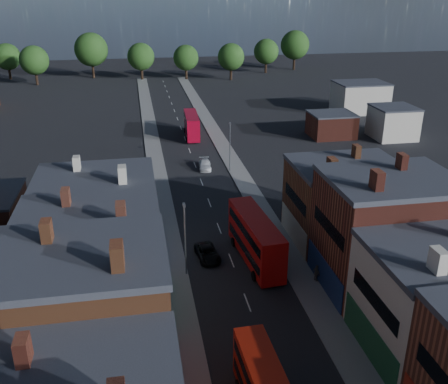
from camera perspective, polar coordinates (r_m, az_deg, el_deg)
name	(u,v)px	position (r m, az deg, el deg)	size (l,w,h in m)	color
pavement_west	(162,200)	(70.74, -7.14, -0.93)	(3.00, 200.00, 0.12)	gray
pavement_east	(252,194)	(72.43, 3.17, -0.20)	(3.00, 200.00, 0.12)	gray
lamp_post_2	(185,235)	(50.78, -4.48, -4.89)	(0.25, 0.70, 8.12)	slate
lamp_post_3	(230,144)	(79.78, 0.68, 5.56)	(0.25, 0.70, 8.12)	slate
bus_1	(256,238)	(54.19, 3.62, -5.29)	(3.77, 12.10, 5.14)	#B00C0A
bus_2	(192,125)	(99.71, -3.72, 7.67)	(3.04, 10.71, 4.58)	#A1071E
car_2	(207,253)	(55.55, -1.90, -6.99)	(2.21, 4.79, 1.33)	black
car_3	(205,165)	(82.28, -2.20, 3.13)	(1.92, 4.72, 1.37)	white
ped_3	(316,273)	(52.16, 10.51, -9.10)	(1.04, 0.47, 1.77)	#5A574D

